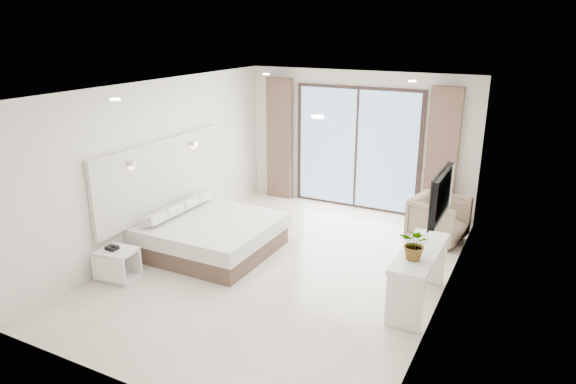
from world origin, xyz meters
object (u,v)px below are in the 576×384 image
Objects in this scene: bed at (210,235)px; nightstand at (118,265)px; console_desk at (419,266)px; armchair at (439,217)px.

bed is 3.51× the size of nightstand.
console_desk is 1.73× the size of armchair.
console_desk reaches higher than nightstand.
bed is 1.31× the size of console_desk.
console_desk reaches higher than bed.
nightstand is 4.20m from console_desk.
console_desk is at bearing -2.27° from bed.
bed is at bearing 134.55° from armchair.
armchair is (3.19, 2.10, 0.14)m from bed.
nightstand is (-0.61, -1.41, -0.05)m from bed.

